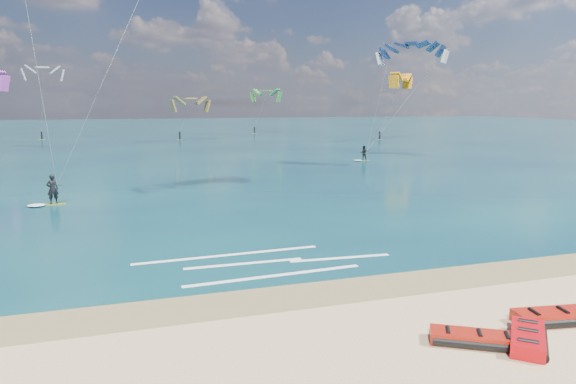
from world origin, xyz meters
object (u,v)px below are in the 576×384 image
Objects in this scene: packed_kite_right at (527,345)px; packed_kite_left at (558,322)px; kitesurfer_far at (389,95)px; kitesurfer_main at (70,39)px; packed_kite_mid at (474,344)px.

packed_kite_left is at bearing -22.93° from packed_kite_right.
packed_kite_right is 0.16× the size of kitesurfer_far.
kitesurfer_main is at bearing 135.73° from packed_kite_left.
kitesurfer_far is at bearing 95.38° from packed_kite_mid.
kitesurfer_far reaches higher than packed_kite_left.
kitesurfer_far is at bearing 77.62° from packed_kite_left.
packed_kite_left is at bearing -53.94° from kitesurfer_main.
packed_kite_left is 25.81m from kitesurfer_main.
kitesurfer_far is (14.87, 38.16, 7.12)m from packed_kite_left.
packed_kite_right reaches higher than packed_kite_left.
kitesurfer_main is (-11.13, 19.60, 9.66)m from packed_kite_mid.
packed_kite_mid is 0.18× the size of kitesurfer_far.
packed_kite_mid is 1.12× the size of packed_kite_right.
kitesurfer_main is 34.94m from kitesurfer_far.
packed_kite_right is (1.31, -0.46, 0.00)m from packed_kite_mid.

